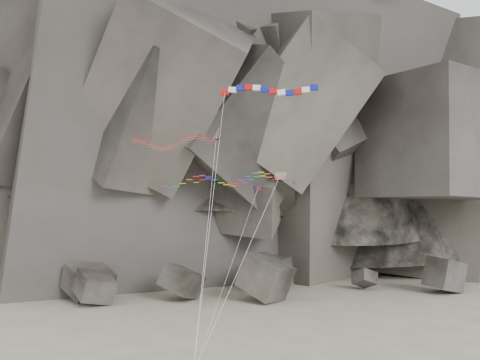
{
  "coord_description": "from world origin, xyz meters",
  "views": [
    {
      "loc": [
        -3.5,
        -54.41,
        16.14
      ],
      "look_at": [
        1.86,
        6.0,
        18.26
      ],
      "focal_mm": 40.0,
      "sensor_mm": 36.0,
      "label": 1
    }
  ],
  "objects": [
    {
      "name": "headland",
      "position": [
        0.0,
        70.0,
        42.0
      ],
      "size": [
        110.0,
        70.0,
        84.0
      ],
      "primitive_type": null,
      "color": "#595049",
      "rests_on": "ground"
    },
    {
      "name": "delta_kite",
      "position": [
        -6.07,
        6.2,
        22.65
      ],
      "size": [
        10.75,
        16.73,
        22.56
      ],
      "rotation": [
        0.0,
        0.0,
        -0.29
      ],
      "color": "red",
      "rests_on": "ground"
    },
    {
      "name": "boulder_field",
      "position": [
        4.1,
        32.82,
        2.31
      ],
      "size": [
        68.01,
        18.47,
        7.94
      ],
      "color": "#47423F",
      "rests_on": "ground"
    },
    {
      "name": "pennant_kite",
      "position": [
        1.67,
        -1.84,
        13.58
      ],
      "size": [
        6.95,
        10.68,
        15.61
      ],
      "rotation": [
        0.0,
        0.0,
        -0.28
      ],
      "color": "red",
      "rests_on": "ground"
    },
    {
      "name": "banner_kite",
      "position": [
        4.0,
        -1.99,
        26.86
      ],
      "size": [
        12.28,
        9.86,
        25.87
      ],
      "rotation": [
        0.0,
        0.0,
        -0.29
      ],
      "color": "red",
      "rests_on": "ground"
    },
    {
      "name": "parafoil_kite",
      "position": [
        -1.07,
        -0.3,
        18.04
      ],
      "size": [
        13.14,
        10.06,
        17.1
      ],
      "rotation": [
        0.0,
        0.0,
        0.13
      ],
      "color": "#BCDC0C",
      "rests_on": "ground"
    },
    {
      "name": "ground",
      "position": [
        0.0,
        0.0,
        0.0
      ],
      "size": [
        260.0,
        260.0,
        0.0
      ],
      "primitive_type": "plane",
      "color": "#A79E87",
      "rests_on": "ground"
    }
  ]
}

